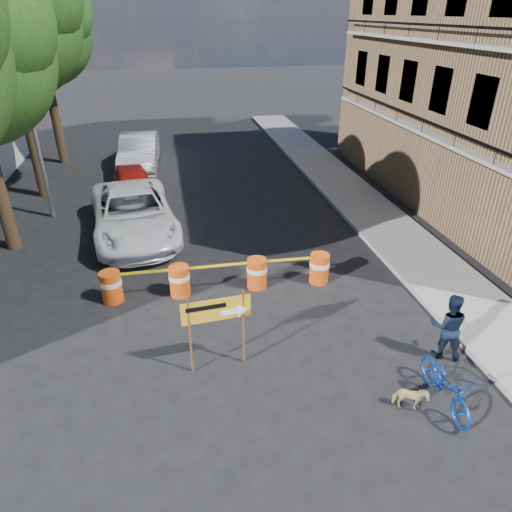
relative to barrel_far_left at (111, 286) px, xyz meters
name	(u,v)px	position (x,y,z in m)	size (l,w,h in m)	color
ground	(250,356)	(3.27, -3.01, -0.47)	(120.00, 120.00, 0.00)	black
sidewalk_east	(385,226)	(9.47, 2.99, -0.40)	(2.40, 40.00, 0.15)	gray
tree_mid_b	(7,22)	(-3.46, 8.99, 6.24)	(5.67, 5.40, 9.62)	#332316
tree_far	(39,31)	(-3.47, 13.99, 5.74)	(5.04, 4.80, 8.84)	#332316
streetlamp	(29,99)	(-2.66, 6.49, 3.90)	(1.25, 0.18, 8.00)	gray
barrel_far_left	(111,286)	(0.00, 0.00, 0.00)	(0.58, 0.58, 0.90)	#E1480D
barrel_mid_left	(179,280)	(1.84, -0.05, 0.00)	(0.58, 0.58, 0.90)	#E1480D
barrel_mid_right	(257,273)	(4.03, -0.06, 0.00)	(0.58, 0.58, 0.90)	#E1480D
barrel_far_right	(319,268)	(5.87, -0.13, 0.00)	(0.58, 0.58, 0.90)	#E1480D
detour_sign	(226,314)	(2.72, -3.19, 0.94)	(1.49, 0.29, 1.92)	#592D19
pedestrian	(448,326)	(7.66, -3.81, 0.35)	(0.79, 0.62, 1.63)	black
bicycle	(450,367)	(6.87, -5.15, 0.46)	(0.65, 0.98, 1.87)	#1541B0
dog	(410,398)	(6.11, -5.17, -0.19)	(0.30, 0.66, 0.56)	#D5BB7A
suv_white	(133,213)	(0.47, 4.23, 0.35)	(2.71, 5.88, 1.63)	white
sedan_red	(133,184)	(0.30, 7.81, 0.19)	(1.57, 3.91, 1.33)	#A5150D
sedan_silver	(139,151)	(0.47, 12.27, 0.36)	(1.76, 5.05, 1.66)	silver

